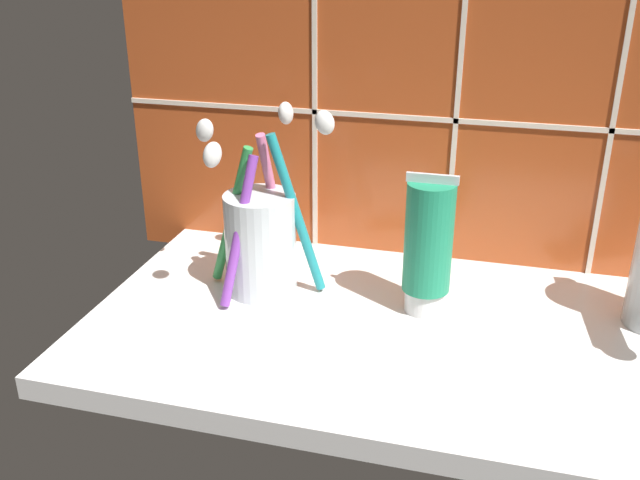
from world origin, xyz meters
TOP-DOWN VIEW (x-y plane):
  - sink_counter at (0.00, 0.00)cm, footprint 57.22×31.38cm
  - tile_wall_backsplash at (0.01, 15.93)cm, footprint 67.22×1.72cm
  - toothbrush_cup at (-14.90, 3.35)cm, footprint 13.63×12.44cm
  - toothpaste_tube at (0.71, 3.31)cm, footprint 4.48×4.26cm

SIDE VIEW (x-z plane):
  - sink_counter at x=0.00cm, z-range 0.00..2.00cm
  - toothbrush_cup at x=-14.90cm, z-range -1.42..16.42cm
  - toothpaste_tube at x=0.71cm, z-range 1.90..14.94cm
  - tile_wall_backsplash at x=0.01cm, z-range 0.01..44.16cm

